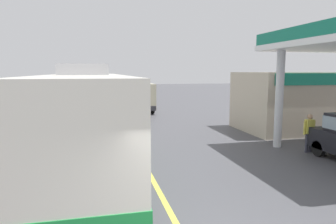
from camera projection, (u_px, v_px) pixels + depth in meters
The scene contains 6 objects.
ground at pixel (119, 117), 23.67m from camera, with size 120.00×120.00×0.00m, color #4C4C51.
lane_divider_stripe at pixel (125, 128), 18.84m from camera, with size 0.16×50.00×0.01m, color #D8CC4C.
coach_bus_main at pixel (85, 124), 10.27m from camera, with size 2.60×11.04×3.69m.
gas_station_roadside at pixel (326, 87), 16.17m from camera, with size 9.10×11.95×5.10m.
minibus_opposing_lane at pixel (139, 94), 27.17m from camera, with size 2.04×6.13×2.44m.
pedestrian_near_pump at pixel (309, 131), 13.17m from camera, with size 0.55×0.22×1.66m.
Camera 1 is at (-1.70, -3.66, 3.44)m, focal length 33.13 mm.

